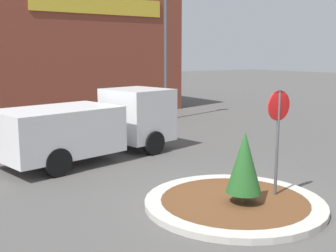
% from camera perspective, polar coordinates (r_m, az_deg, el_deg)
% --- Properties ---
extents(ground_plane, '(120.00, 120.00, 0.00)m').
position_cam_1_polar(ground_plane, '(9.71, 8.94, -10.60)').
color(ground_plane, '#514F4C').
extents(traffic_island, '(4.02, 4.02, 0.14)m').
position_cam_1_polar(traffic_island, '(9.69, 8.95, -10.22)').
color(traffic_island, '#BCB7AD').
rests_on(traffic_island, ground_plane).
extents(stop_sign, '(0.68, 0.07, 2.57)m').
position_cam_1_polar(stop_sign, '(9.80, 14.68, 0.11)').
color(stop_sign, '#4C4C51').
rests_on(stop_sign, ground_plane).
extents(island_shrub, '(0.77, 0.77, 1.60)m').
position_cam_1_polar(island_shrub, '(9.23, 10.30, -4.85)').
color(island_shrub, brown).
rests_on(island_shrub, traffic_island).
extents(utility_truck, '(6.14, 3.24, 2.15)m').
position_cam_1_polar(utility_truck, '(13.72, -10.20, 0.20)').
color(utility_truck, silver).
rests_on(utility_truck, ground_plane).
extents(storefront_building, '(10.65, 6.07, 6.67)m').
position_cam_1_polar(storefront_building, '(25.95, -11.88, 9.53)').
color(storefront_building, brown).
rests_on(storefront_building, ground_plane).
extents(light_pole, '(0.70, 0.30, 7.31)m').
position_cam_1_polar(light_pole, '(21.47, -0.30, 12.08)').
color(light_pole, '#4C4C51').
rests_on(light_pole, ground_plane).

